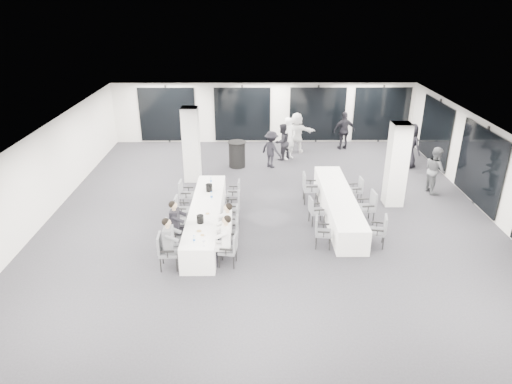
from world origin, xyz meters
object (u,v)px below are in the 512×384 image
chair_side_left_near (321,230)px  standing_guest_e (410,143)px  banquet_table_main (206,218)px  chair_side_right_near (380,229)px  cocktail_table (237,154)px  chair_side_left_mid (315,209)px  standing_guest_d (344,128)px  chair_side_right_mid (368,205)px  chair_main_right_second (232,232)px  chair_main_right_mid (233,218)px  chair_main_right_far (235,191)px  chair_main_left_second (172,232)px  standing_guest_b (282,140)px  chair_main_left_fourth (180,208)px  chair_main_left_far (185,193)px  ice_bucket_far (209,188)px  chair_side_right_far (357,188)px  ice_bucket_near (200,219)px  banquet_table_side (338,205)px  chair_main_left_mid (176,220)px  chair_side_left_far (308,186)px  standing_guest_g (189,141)px  chair_main_left_near (165,249)px  chair_main_right_fourth (234,205)px  standing_guest_a (289,136)px  standing_guest_f (297,130)px  standing_guest_h (436,167)px  standing_guest_c (271,147)px

chair_side_left_near → standing_guest_e: bearing=152.5°
banquet_table_main → chair_side_right_near: (4.96, -1.02, 0.15)m
cocktail_table → chair_side_left_mid: (2.53, -5.09, -0.03)m
standing_guest_d → chair_side_right_mid: bearing=75.5°
chair_main_right_second → chair_side_left_mid: size_ratio=1.13×
chair_main_right_mid → chair_main_right_far: size_ratio=1.00×
chair_main_left_second → standing_guest_b: bearing=143.6°
chair_main_right_mid → chair_main_left_fourth: bearing=69.2°
cocktail_table → chair_main_left_far: size_ratio=1.13×
ice_bucket_far → chair_side_right_mid: bearing=-8.3°
chair_main_right_mid → chair_side_right_far: size_ratio=1.01×
banquet_table_main → chair_main_left_far: size_ratio=5.36×
standing_guest_b → ice_bucket_near: bearing=28.0°
banquet_table_side → chair_main_right_second: size_ratio=5.00×
chair_main_left_mid → standing_guest_e: size_ratio=0.42×
chair_side_left_far → standing_guest_e: (4.49, 3.43, 0.43)m
standing_guest_d → ice_bucket_near: size_ratio=8.63×
chair_main_left_fourth → chair_main_right_far: chair_main_right_far is taller
standing_guest_b → standing_guest_g: size_ratio=0.89×
chair_main_left_near → chair_side_left_far: (4.12, 4.03, 0.04)m
banquet_table_main → chair_side_left_mid: bearing=5.5°
chair_main_left_far → chair_side_right_far: bearing=96.6°
chair_main_right_fourth → standing_guest_d: (4.70, 7.17, 0.41)m
chair_side_left_near → chair_side_right_near: 1.66m
standing_guest_a → standing_guest_g: (-4.16, -0.69, -0.02)m
chair_main_right_mid → standing_guest_a: 6.96m
chair_main_right_mid → chair_main_right_far: chair_main_right_mid is taller
chair_side_left_far → chair_main_right_far: bearing=-85.0°
chair_main_left_near → standing_guest_f: bearing=153.5°
chair_main_right_second → chair_main_right_mid: chair_main_right_second is taller
standing_guest_h → standing_guest_b: bearing=48.8°
chair_main_right_mid → standing_guest_f: 7.92m
banquet_table_side → chair_main_left_near: 5.79m
cocktail_table → chair_main_left_fourth: (-1.60, -4.92, -0.05)m
chair_side_left_far → chair_main_right_second: bearing=-36.9°
banquet_table_main → chair_main_left_second: size_ratio=5.70×
standing_guest_f → ice_bucket_far: (-3.33, -6.12, -0.14)m
banquet_table_main → banquet_table_side: 4.22m
chair_main_right_fourth → chair_side_left_mid: size_ratio=1.12×
chair_main_left_near → chair_main_left_far: chair_main_left_near is taller
chair_main_right_mid → chair_side_left_near: (2.47, -0.83, 0.02)m
banquet_table_side → chair_main_left_far: size_ratio=5.36×
chair_main_right_fourth → chair_side_left_near: (2.46, -1.53, -0.05)m
chair_side_left_mid → standing_guest_e: size_ratio=0.43×
chair_main_left_fourth → chair_main_right_far: (1.65, 1.26, 0.00)m
chair_side_left_mid → chair_main_left_far: bearing=-115.7°
chair_main_right_second → chair_main_right_far: (-0.01, 2.99, -0.08)m
chair_side_right_far → chair_main_left_mid: bearing=107.7°
chair_main_right_second → standing_guest_g: (-2.03, 6.94, 0.42)m
banquet_table_main → standing_guest_c: standing_guest_c is taller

